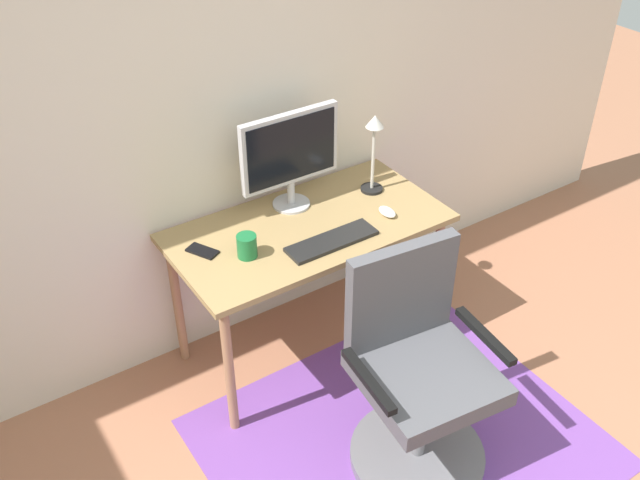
# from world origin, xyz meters

# --- Properties ---
(wall_back) EXTENTS (6.00, 0.10, 2.60)m
(wall_back) POSITION_xyz_m (0.00, 2.20, 1.30)
(wall_back) COLOR beige
(wall_back) RESTS_ON ground
(area_rug) EXTENTS (1.63, 1.38, 0.01)m
(area_rug) POSITION_xyz_m (0.49, 1.03, 0.00)
(area_rug) COLOR #6F4093
(area_rug) RESTS_ON ground
(desk) EXTENTS (1.28, 0.66, 0.75)m
(desk) POSITION_xyz_m (0.49, 1.80, 0.67)
(desk) COLOR #9A7C4D
(desk) RESTS_ON ground
(monitor) EXTENTS (0.50, 0.18, 0.48)m
(monitor) POSITION_xyz_m (0.51, 1.99, 1.04)
(monitor) COLOR #B2B2B7
(monitor) RESTS_ON desk
(keyboard) EXTENTS (0.43, 0.13, 0.02)m
(keyboard) POSITION_xyz_m (0.50, 1.62, 0.76)
(keyboard) COLOR black
(keyboard) RESTS_ON desk
(computer_mouse) EXTENTS (0.06, 0.10, 0.03)m
(computer_mouse) POSITION_xyz_m (0.84, 1.67, 0.77)
(computer_mouse) COLOR white
(computer_mouse) RESTS_ON desk
(coffee_cup) EXTENTS (0.09, 0.09, 0.11)m
(coffee_cup) POSITION_xyz_m (0.14, 1.74, 0.80)
(coffee_cup) COLOR #186734
(coffee_cup) RESTS_ON desk
(cell_phone) EXTENTS (0.12, 0.16, 0.01)m
(cell_phone) POSITION_xyz_m (-0.01, 1.88, 0.76)
(cell_phone) COLOR black
(cell_phone) RESTS_ON desk
(desk_lamp) EXTENTS (0.11, 0.11, 0.41)m
(desk_lamp) POSITION_xyz_m (0.92, 1.89, 1.01)
(desk_lamp) COLOR black
(desk_lamp) RESTS_ON desk
(office_chair) EXTENTS (0.62, 0.59, 1.01)m
(office_chair) POSITION_xyz_m (0.49, 0.99, 0.41)
(office_chair) COLOR slate
(office_chair) RESTS_ON ground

